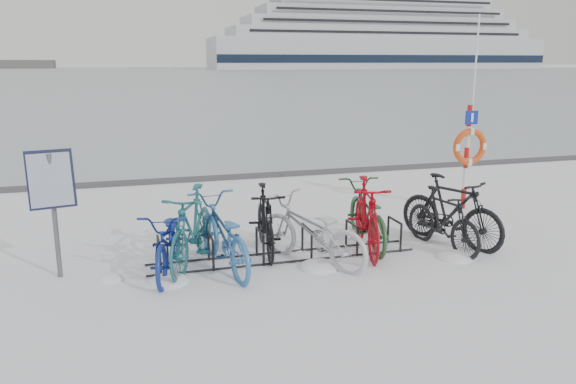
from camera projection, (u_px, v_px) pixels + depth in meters
name	position (u px, v px, depth m)	size (l,w,h in m)	color
ground	(284.00, 258.00, 8.33)	(900.00, 900.00, 0.00)	white
ice_sheet	(130.00, 72.00, 153.30)	(400.00, 298.00, 0.02)	#A6B4BC
quay_edge	(219.00, 178.00, 13.84)	(400.00, 0.25, 0.10)	#3F3F42
bike_rack	(284.00, 247.00, 8.29)	(4.00, 0.48, 0.46)	black
info_board	(51.00, 187.00, 7.31)	(0.61, 0.33, 1.74)	#595B5E
lifebuoy_station	(469.00, 147.00, 10.82)	(0.71, 0.22, 3.71)	red
cruise_ferry	(378.00, 38.00, 222.14)	(135.04, 25.47, 44.37)	silver
bike_0	(169.00, 238.00, 7.72)	(0.63, 1.82, 0.95)	navy
bike_1	(192.00, 226.00, 7.93)	(0.54, 1.92, 1.15)	#1B5960
bike_2	(223.00, 232.00, 7.85)	(0.69, 1.98, 1.04)	#3169A5
bike_3	(265.00, 218.00, 8.53)	(0.49, 1.74, 1.05)	black
bike_4	(312.00, 229.00, 8.03)	(0.68, 1.94, 1.02)	#B8BAC0
bike_5	(367.00, 214.00, 8.57)	(0.54, 1.90, 1.14)	#9C0712
bike_6	(366.00, 212.00, 8.92)	(0.67, 1.94, 1.02)	#28532B
bike_7	(443.00, 218.00, 8.68)	(0.46, 1.63, 0.98)	black
bike_8	(451.00, 209.00, 8.91)	(0.53, 1.89, 1.13)	black
snow_drifts	(317.00, 257.00, 8.37)	(5.94, 2.05, 0.20)	white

